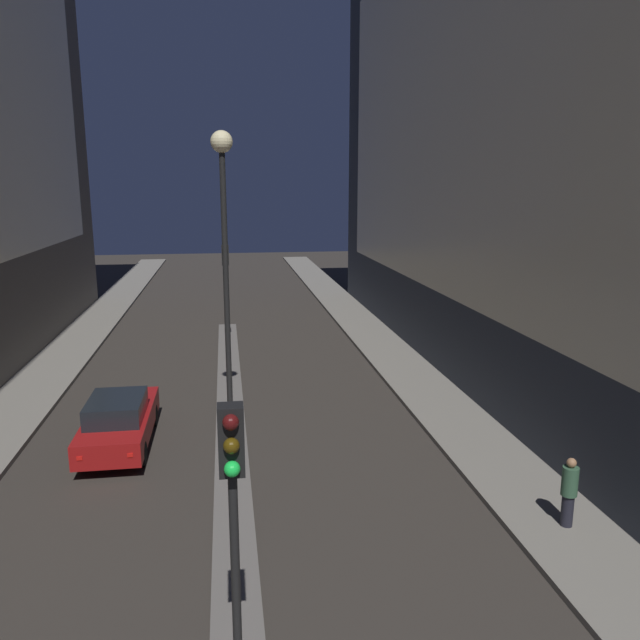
# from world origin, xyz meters

# --- Properties ---
(building_right) EXTENTS (6.01, 38.19, 18.92)m
(building_right) POSITION_xyz_m (11.14, 19.10, 9.47)
(building_right) COLOR #2D333D
(building_right) RESTS_ON ground
(median_strip) EXTENTS (0.89, 28.63, 0.10)m
(median_strip) POSITION_xyz_m (0.00, 15.31, 0.05)
(median_strip) COLOR #66605B
(median_strip) RESTS_ON ground
(traffic_light_near) EXTENTS (0.32, 0.42, 4.58)m
(traffic_light_near) POSITION_xyz_m (0.00, 4.38, 3.46)
(traffic_light_near) COLOR black
(traffic_light_near) RESTS_ON median_strip
(traffic_light_mid) EXTENTS (0.32, 0.42, 4.58)m
(traffic_light_mid) POSITION_xyz_m (0.00, 25.24, 3.46)
(traffic_light_mid) COLOR black
(traffic_light_mid) RESTS_ON median_strip
(street_lamp) EXTENTS (0.60, 0.60, 8.62)m
(street_lamp) POSITION_xyz_m (0.00, 14.59, 6.31)
(street_lamp) COLOR black
(street_lamp) RESTS_ON median_strip
(car_left_lane) EXTENTS (1.73, 4.60, 1.53)m
(car_left_lane) POSITION_xyz_m (-3.12, 14.44, 0.77)
(car_left_lane) COLOR maroon
(car_left_lane) RESTS_ON ground
(pedestrian_on_right_sidewalk) EXTENTS (0.34, 0.34, 1.55)m
(pedestrian_on_right_sidewalk) POSITION_xyz_m (7.06, 8.38, 0.96)
(pedestrian_on_right_sidewalk) COLOR black
(pedestrian_on_right_sidewalk) RESTS_ON sidewalk_right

